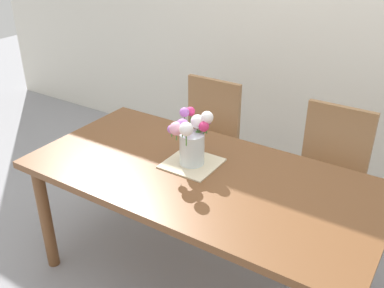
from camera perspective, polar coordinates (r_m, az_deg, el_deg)
ground_plane at (r=2.70m, az=1.02°, el=-17.37°), size 12.00×12.00×0.00m
dining_table at (r=2.28m, az=1.16°, el=-5.60°), size 1.83×0.90×0.74m
chair_left at (r=3.15m, az=1.78°, el=1.37°), size 0.42×0.42×0.90m
chair_right at (r=2.85m, az=17.48°, el=-3.04°), size 0.42×0.42×0.90m
placemat at (r=2.31m, az=-0.00°, el=-2.55°), size 0.27×0.27×0.01m
flower_vase at (r=2.24m, az=-0.02°, el=0.94°), size 0.19×0.27×0.29m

